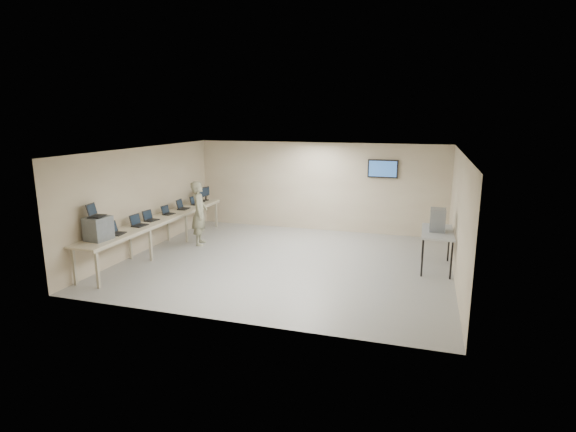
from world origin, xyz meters
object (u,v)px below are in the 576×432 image
(side_table, at_px, (437,234))
(equipment_box, at_px, (98,228))
(soldier, at_px, (199,213))
(workbench, at_px, (160,221))

(side_table, bearing_deg, equipment_box, -158.18)
(side_table, bearing_deg, soldier, 177.94)
(workbench, height_order, equipment_box, equipment_box)
(equipment_box, height_order, soldier, soldier)
(workbench, bearing_deg, equipment_box, -91.57)
(soldier, bearing_deg, equipment_box, 147.19)
(side_table, bearing_deg, workbench, -175.18)
(equipment_box, bearing_deg, soldier, 81.89)
(workbench, distance_m, equipment_box, 2.32)
(soldier, distance_m, side_table, 6.43)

